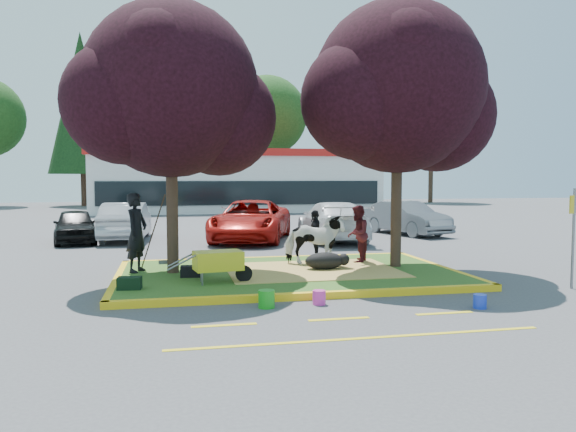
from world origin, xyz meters
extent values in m
plane|color=#424244|center=(0.00, 0.00, 0.00)|extent=(90.00, 90.00, 0.00)
cube|color=#30551A|center=(0.00, 0.00, 0.07)|extent=(8.00, 5.00, 0.15)
cube|color=yellow|center=(0.00, -2.58, 0.07)|extent=(8.30, 0.16, 0.15)
cube|color=yellow|center=(0.00, 2.58, 0.07)|extent=(8.30, 0.16, 0.15)
cube|color=yellow|center=(-4.08, 0.00, 0.07)|extent=(0.16, 5.30, 0.15)
cube|color=yellow|center=(4.08, 0.00, 0.07)|extent=(0.16, 5.30, 0.15)
cube|color=tan|center=(0.60, 0.00, 0.15)|extent=(4.20, 3.00, 0.01)
cylinder|color=black|center=(-2.80, 0.40, 1.91)|extent=(0.28, 0.28, 3.53)
sphere|color=black|center=(-2.80, 0.40, 4.56)|extent=(4.20, 4.20, 4.20)
sphere|color=black|center=(-1.64, 0.60, 3.93)|extent=(2.86, 2.86, 2.86)
sphere|color=black|center=(-3.85, 0.10, 4.18)|extent=(2.86, 2.86, 2.86)
cylinder|color=black|center=(2.90, 0.20, 2.00)|extent=(0.28, 0.28, 3.70)
sphere|color=black|center=(2.90, 0.20, 4.77)|extent=(4.40, 4.40, 4.40)
sphere|color=black|center=(4.11, 0.40, 4.11)|extent=(2.99, 2.99, 2.99)
sphere|color=black|center=(1.80, -0.10, 4.37)|extent=(2.99, 2.99, 2.99)
cube|color=yellow|center=(-2.00, -4.20, 0.00)|extent=(1.10, 0.12, 0.01)
cube|color=yellow|center=(0.00, -4.20, 0.00)|extent=(1.10, 0.12, 0.01)
cube|color=yellow|center=(2.00, -4.20, 0.00)|extent=(1.10, 0.12, 0.01)
cube|color=yellow|center=(0.00, -5.40, 0.00)|extent=(6.00, 0.10, 0.01)
cube|color=silver|center=(2.00, 28.00, 2.00)|extent=(20.00, 8.00, 4.00)
cube|color=#B01713|center=(2.00, 28.00, 4.15)|extent=(20.40, 8.40, 0.50)
cube|color=black|center=(2.00, 23.95, 1.40)|extent=(19.00, 0.10, 1.60)
cylinder|color=black|center=(-10.00, 37.00, 1.96)|extent=(0.44, 0.44, 3.92)
cone|color=black|center=(-10.00, 37.00, 8.68)|extent=(5.60, 5.60, 11.90)
cylinder|color=black|center=(-2.00, 38.50, 1.54)|extent=(0.44, 0.44, 3.08)
sphere|color=#143811|center=(-2.00, 38.50, 6.82)|extent=(6.16, 6.16, 6.16)
cylinder|color=black|center=(6.00, 37.50, 1.82)|extent=(0.44, 0.44, 3.64)
sphere|color=#143811|center=(6.00, 37.50, 8.06)|extent=(7.28, 7.28, 7.28)
cylinder|color=black|center=(14.00, 38.00, 1.75)|extent=(0.44, 0.44, 3.50)
cone|color=black|center=(14.00, 38.00, 7.75)|extent=(5.00, 5.00, 10.62)
cylinder|color=black|center=(22.00, 37.00, 1.61)|extent=(0.44, 0.44, 3.22)
sphere|color=#143811|center=(22.00, 37.00, 7.13)|extent=(6.44, 6.44, 6.44)
imported|color=white|center=(0.86, 0.78, 0.82)|extent=(1.73, 1.17, 1.34)
ellipsoid|color=black|center=(0.94, 0.06, 0.37)|extent=(1.15, 0.93, 0.43)
imported|color=black|center=(-3.66, 0.68, 1.12)|extent=(0.72, 0.84, 1.94)
imported|color=#491519|center=(2.13, 1.02, 0.93)|extent=(0.89, 0.95, 1.56)
imported|color=black|center=(1.14, 1.79, 0.85)|extent=(0.58, 0.89, 1.40)
cylinder|color=black|center=(-1.27, -1.18, 0.34)|extent=(0.38, 0.13, 0.37)
cylinder|color=slate|center=(-2.20, -1.41, 0.28)|extent=(0.04, 0.04, 0.27)
cylinder|color=slate|center=(-2.20, -0.95, 0.28)|extent=(0.04, 0.04, 0.27)
cube|color=gold|center=(-1.84, -1.18, 0.65)|extent=(1.12, 0.77, 0.41)
cylinder|color=slate|center=(-2.61, -1.41, 0.67)|extent=(0.67, 0.14, 0.34)
cylinder|color=slate|center=(-2.61, -0.95, 0.67)|extent=(0.67, 0.14, 0.34)
cube|color=black|center=(-2.38, -0.31, 0.28)|extent=(0.54, 0.33, 0.26)
cube|color=black|center=(-3.70, -1.50, 0.28)|extent=(0.51, 0.35, 0.26)
cylinder|color=slate|center=(5.85, -2.70, 1.12)|extent=(0.06, 0.06, 2.23)
cube|color=gold|center=(5.85, -2.70, 1.87)|extent=(0.31, 0.12, 0.40)
cylinder|color=#17971A|center=(-1.09, -3.09, 0.17)|extent=(0.32, 0.32, 0.34)
cylinder|color=#E432A1|center=(-0.04, -3.03, 0.14)|extent=(0.26, 0.26, 0.28)
cylinder|color=blue|center=(2.84, -3.97, 0.13)|extent=(0.26, 0.26, 0.26)
imported|color=black|center=(-6.36, 8.88, 0.63)|extent=(2.07, 3.91, 1.27)
imported|color=#A3A6AB|center=(-4.54, 9.31, 0.74)|extent=(1.80, 4.57, 1.48)
imported|color=#A8130E|center=(0.23, 8.13, 0.79)|extent=(4.23, 6.18, 1.57)
imported|color=white|center=(3.36, 7.52, 0.76)|extent=(2.49, 5.35, 1.51)
imported|color=slate|center=(7.11, 9.03, 0.72)|extent=(2.65, 4.59, 1.43)
camera|label=1|loc=(-2.87, -13.44, 2.48)|focal=35.00mm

